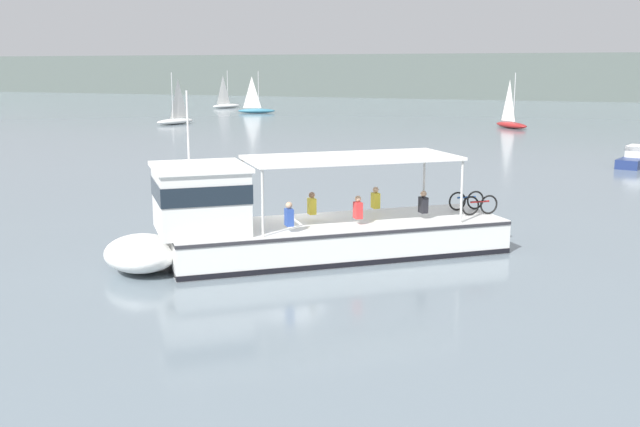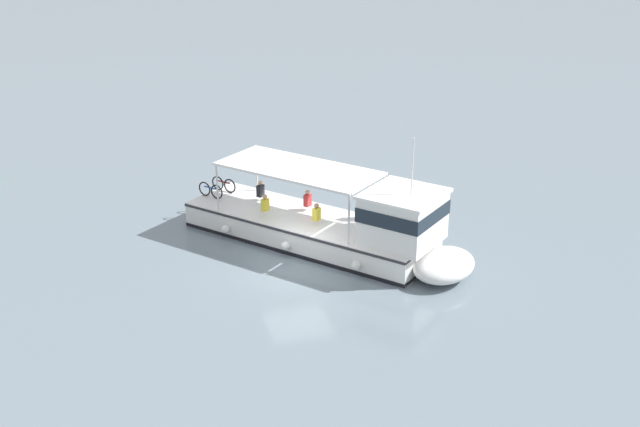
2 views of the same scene
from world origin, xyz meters
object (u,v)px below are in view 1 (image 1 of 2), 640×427
Objects in this scene: sailboat_far_right at (256,109)px; sailboat_off_stern at (176,119)px; sailboat_off_bow at (226,104)px; ferry_main at (289,227)px; motorboat_mid_channel at (635,157)px; sailboat_near_port at (511,123)px.

sailboat_far_right and sailboat_off_stern have the same top height.
sailboat_off_bow is 30.77m from sailboat_off_stern.
ferry_main is 29.89m from motorboat_mid_channel.
sailboat_far_right is (-34.17, 11.46, 0.00)m from sailboat_near_port.
sailboat_far_right is 58.89m from motorboat_mid_channel.
sailboat_near_port is (-0.74, 54.23, -0.48)m from ferry_main.
ferry_main is at bearing -59.24° from sailboat_off_bow.
sailboat_near_port is 28.45m from motorboat_mid_channel.
sailboat_far_right is at bearing 140.25° from motorboat_mid_channel.
sailboat_off_stern is at bearing 158.31° from motorboat_mid_channel.
sailboat_off_bow is 72.04m from motorboat_mid_channel.
ferry_main is at bearing -53.23° from sailboat_off_stern.
sailboat_off_bow reaches higher than ferry_main.
sailboat_near_port reaches higher than ferry_main.
sailboat_near_port is 34.50m from sailboat_off_stern.
motorboat_mid_channel is at bearing -21.69° from sailboat_off_stern.
motorboat_mid_channel is (45.27, -37.66, 0.00)m from sailboat_far_right.
sailboat_off_stern reaches higher than ferry_main.
sailboat_off_bow and sailboat_off_stern have the same top height.
sailboat_off_bow is at bearing 136.55° from sailboat_far_right.
sailboat_near_port and sailboat_off_stern have the same top height.
motorboat_mid_channel is (54.84, -46.71, 0.00)m from sailboat_off_bow.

